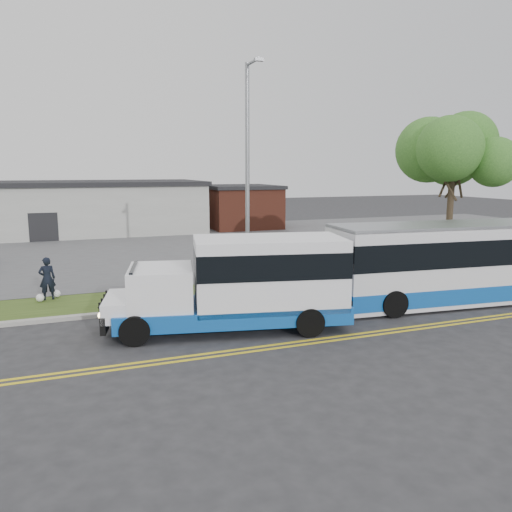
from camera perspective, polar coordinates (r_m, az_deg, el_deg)
name	(u,v)px	position (r m, az deg, el deg)	size (l,w,h in m)	color
ground	(196,316)	(18.56, -6.83, -6.80)	(140.00, 140.00, 0.00)	#28282B
lane_line_north	(227,351)	(15.04, -3.28, -10.78)	(70.00, 0.12, 0.01)	yellow
lane_line_south	(231,354)	(14.77, -2.93, -11.16)	(70.00, 0.12, 0.01)	yellow
curb	(190,306)	(19.57, -7.61, -5.71)	(80.00, 0.30, 0.15)	#9E9B93
verge	(180,296)	(21.28, -8.70, -4.54)	(80.00, 3.30, 0.10)	#304316
parking_lot	(137,248)	(34.95, -13.47, 0.95)	(80.00, 25.00, 0.10)	#4C4C4F
commercial_building	(45,208)	(44.45, -22.94, 5.06)	(25.40, 10.40, 4.35)	#9E9E99
brick_wing	(240,206)	(45.83, -1.83, 5.68)	(6.30, 7.30, 3.90)	brown
tree_east	(454,151)	(27.23, 21.68, 11.08)	(5.20, 5.20, 8.33)	#35251D
streetlight_near	(248,171)	(21.26, -0.92, 9.68)	(0.35, 1.53, 9.50)	gray
shuttle_bus	(246,281)	(16.67, -1.20, -2.82)	(8.33, 4.07, 3.07)	#0F4EA6
transit_bus	(469,262)	(21.86, 23.13, -0.63)	(11.76, 3.64, 3.21)	silver
pedestrian	(47,278)	(21.76, -22.76, -2.39)	(0.64, 0.42, 1.75)	black
grocery_bag_left	(40,298)	(21.69, -23.45, -4.41)	(0.32, 0.32, 0.32)	white
grocery_bag_right	(56,294)	(22.15, -21.84, -4.02)	(0.32, 0.32, 0.32)	white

